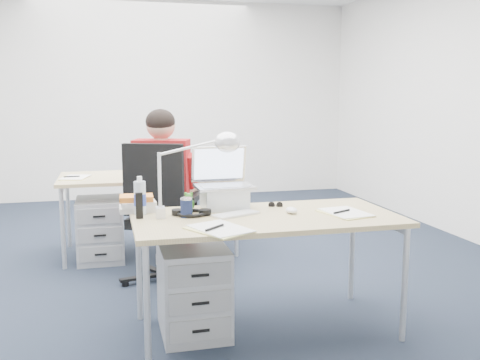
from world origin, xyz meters
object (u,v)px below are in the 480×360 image
computer_mouse (291,210)px  desk_near (266,223)px  drawer_pedestal_near (193,289)px  bear_figurine (189,202)px  water_bottle (140,196)px  desk_far (149,180)px  desk_lamp (186,173)px  silver_laptop (224,179)px  dark_laptop (152,162)px  book_stack (137,203)px  office_chair (163,243)px  cordless_phone (139,206)px  can_koozie (186,207)px  headphones (191,212)px  seated_person (166,194)px  sunglasses (276,205)px  far_cup (219,168)px  wireless_keyboard (236,214)px  drawer_pedestal_far (100,229)px

computer_mouse → desk_near: bearing=-171.7°
drawer_pedestal_near → bear_figurine: size_ratio=4.20×
water_bottle → desk_far: bearing=84.0°
computer_mouse → desk_lamp: (-0.64, 0.08, 0.24)m
silver_laptop → dark_laptop: size_ratio=1.17×
book_stack → desk_lamp: desk_lamp is taller
silver_laptop → dark_laptop: 1.63m
office_chair → silver_laptop: 1.04m
bear_figurine → cordless_phone: bearing=174.1°
can_koozie → desk_lamp: bearing=79.3°
book_stack → cordless_phone: cordless_phone is taller
headphones → dark_laptop: dark_laptop is taller
seated_person → computer_mouse: (0.64, -1.20, 0.08)m
can_koozie → cordless_phone: cordless_phone is taller
water_bottle → office_chair: bearing=75.6°
drawer_pedestal_near → sunglasses: (0.58, 0.16, 0.47)m
office_chair → drawer_pedestal_near: bearing=-62.2°
desk_far → bear_figurine: (0.12, -1.71, 0.11)m
silver_laptop → sunglasses: size_ratio=4.01×
sunglasses → desk_lamp: (-0.61, -0.14, 0.25)m
silver_laptop → cordless_phone: 0.59m
desk_near → cordless_phone: (-0.75, 0.10, 0.12)m
desk_near → far_cup: far_cup is taller
desk_near → sunglasses: size_ratio=16.55×
office_chair → sunglasses: office_chair is taller
computer_mouse → bear_figurine: bearing=165.3°
computer_mouse → dark_laptop: 1.97m
wireless_keyboard → desk_lamp: 0.39m
office_chair → headphones: (0.09, -0.93, 0.44)m
cordless_phone → water_bottle: bearing=84.3°
desk_near → book_stack: (-0.75, 0.32, 0.10)m
computer_mouse → desk_lamp: 0.69m
drawer_pedestal_near → drawer_pedestal_far: size_ratio=1.00×
silver_laptop → desk_near: bearing=-55.1°
headphones → can_koozie: (-0.04, -0.04, 0.04)m
seated_person → cordless_phone: bearing=-85.6°
can_koozie → far_cup: size_ratio=1.28×
desk_far → far_cup: size_ratio=17.26×
can_koozie → book_stack: 0.37m
seated_person → desk_lamp: size_ratio=2.54×
drawer_pedestal_near → far_cup: (0.54, 1.79, 0.50)m
seated_person → book_stack: 0.96m
silver_laptop → headphones: size_ratio=1.61×
headphones → desk_near: bearing=-0.8°
desk_lamp → water_bottle: bearing=173.5°
book_stack → far_cup: 1.76m
book_stack → dark_laptop: bearing=81.9°
drawer_pedestal_near → water_bottle: size_ratio=2.33×
desk_near → desk_far: 1.99m
sunglasses → desk_lamp: desk_lamp is taller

